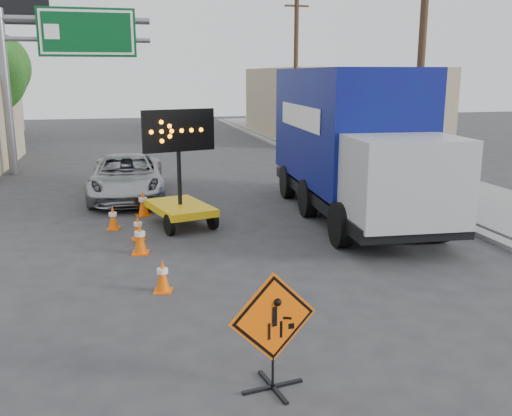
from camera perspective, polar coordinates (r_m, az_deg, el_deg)
name	(u,v)px	position (r m, az deg, el deg)	size (l,w,h in m)	color
ground	(266,347)	(9.23, 0.99, -13.73)	(100.00, 100.00, 0.00)	#2D2D30
curb_right	(339,172)	(25.11, 8.30, 3.63)	(0.40, 60.00, 0.12)	gray
sidewalk_right	(387,169)	(26.05, 13.01, 3.80)	(4.00, 60.00, 0.15)	gray
building_right_far	(338,102)	(40.89, 8.17, 10.45)	(10.00, 14.00, 4.60)	tan
highway_gantry	(55,53)	(26.04, -19.43, 14.45)	(6.18, 0.38, 6.90)	slate
utility_pole_near	(421,59)	(20.61, 16.19, 14.10)	(1.80, 0.26, 9.00)	#46301E
utility_pole_far	(296,65)	(33.52, 4.00, 14.04)	(1.80, 0.26, 9.00)	#46301E
construction_sign	(273,328)	(7.77, 1.72, -11.94)	(1.25, 0.89, 1.67)	black
arrow_board	(180,201)	(16.17, -7.61, 0.74)	(2.02, 2.57, 3.27)	#E7B60C
pickup_truck	(127,177)	(20.18, -12.79, 3.06)	(2.46, 5.33, 1.48)	#9FA1A6
box_truck	(351,150)	(17.29, 9.46, 5.71)	(3.42, 9.35, 4.36)	black
cone_a	(163,275)	(11.41, -9.33, -6.66)	(0.41, 0.41, 0.68)	#F35905
cone_b	(140,238)	(13.86, -11.52, -2.96)	(0.45, 0.45, 0.77)	#F35905
cone_c	(138,227)	(15.06, -11.72, -1.91)	(0.37, 0.37, 0.65)	#F35905
cone_d	(113,217)	(16.21, -14.12, -0.92)	(0.42, 0.42, 0.67)	#F35905
cone_e	(143,203)	(17.57, -11.23, 0.51)	(0.50, 0.50, 0.79)	#F35905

